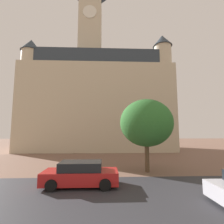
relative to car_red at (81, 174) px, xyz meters
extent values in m
plane|color=brown|center=(2.18, 1.32, -0.68)|extent=(120.00, 120.00, 0.00)
cube|color=#2D2D33|center=(2.18, -1.44, -0.68)|extent=(120.00, 6.56, 0.00)
cube|color=beige|center=(0.17, 19.93, 6.34)|extent=(24.83, 10.89, 14.03)
cube|color=#2D3842|center=(0.17, 19.93, 14.55)|extent=(22.85, 10.02, 2.40)
cube|color=beige|center=(-1.47, 19.93, 13.21)|extent=(4.16, 4.16, 27.78)
cylinder|color=silver|center=(-1.47, 17.80, 24.19)|extent=(2.49, 0.15, 2.49)
cylinder|color=beige|center=(-10.74, 15.99, 7.39)|extent=(2.80, 2.80, 16.14)
cone|color=#2D3842|center=(-10.74, 15.99, 16.46)|extent=(3.20, 3.20, 2.00)
cylinder|color=beige|center=(11.09, 15.99, 8.06)|extent=(2.80, 2.80, 17.47)
cone|color=#2D3842|center=(11.09, 15.99, 17.79)|extent=(3.20, 3.20, 2.00)
cube|color=red|center=(0.00, 0.00, -0.14)|extent=(4.39, 1.72, 0.73)
cube|color=black|center=(0.00, 0.00, 0.48)|extent=(2.46, 1.51, 0.51)
cylinder|color=black|center=(1.45, 0.86, -0.36)|extent=(0.64, 0.22, 0.64)
cylinder|color=black|center=(1.45, -0.86, -0.36)|extent=(0.64, 0.22, 0.64)
cylinder|color=black|center=(-1.45, 0.86, -0.36)|extent=(0.64, 0.22, 0.64)
cylinder|color=black|center=(-1.45, -0.86, -0.36)|extent=(0.64, 0.22, 0.64)
cylinder|color=black|center=(6.95, -1.97, -0.36)|extent=(0.64, 0.22, 0.64)
cylinder|color=brown|center=(4.82, 3.25, 0.41)|extent=(0.35, 0.35, 2.18)
ellipsoid|color=#2D6B2D|center=(4.82, 3.25, 3.23)|extent=(4.31, 4.31, 3.88)
camera|label=1|loc=(1.43, -10.27, 2.55)|focal=26.60mm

